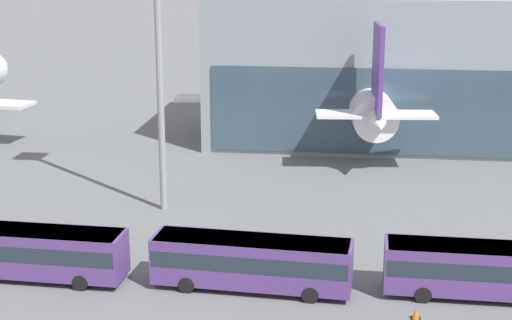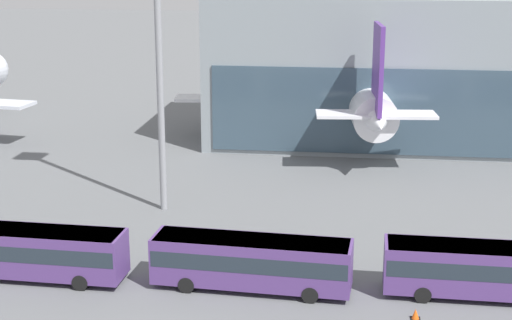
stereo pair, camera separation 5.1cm
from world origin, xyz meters
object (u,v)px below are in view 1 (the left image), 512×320
(shuttle_bus_3, at_px, (488,268))
(traffic_cone_0, at_px, (416,314))
(shuttle_bus_1, at_px, (30,250))
(airliner_at_gate_far, at_px, (361,92))
(shuttle_bus_2, at_px, (252,260))

(shuttle_bus_3, xyz_separation_m, traffic_cone_0, (-4.35, -3.39, -1.60))
(shuttle_bus_1, distance_m, shuttle_bus_3, 28.06)
(shuttle_bus_3, bearing_deg, traffic_cone_0, -140.88)
(shuttle_bus_3, distance_m, traffic_cone_0, 5.75)
(shuttle_bus_3, relative_size, traffic_cone_0, 20.04)
(airliner_at_gate_far, bearing_deg, shuttle_bus_3, -174.90)
(shuttle_bus_1, bearing_deg, shuttle_bus_2, 2.53)
(traffic_cone_0, bearing_deg, shuttle_bus_2, 163.49)
(airliner_at_gate_far, bearing_deg, shuttle_bus_1, 148.12)
(airliner_at_gate_far, xyz_separation_m, shuttle_bus_1, (-20.73, -41.14, -3.05))
(shuttle_bus_2, relative_size, traffic_cone_0, 20.20)
(shuttle_bus_2, relative_size, shuttle_bus_3, 1.01)
(airliner_at_gate_far, distance_m, shuttle_bus_2, 41.72)
(airliner_at_gate_far, relative_size, shuttle_bus_1, 3.32)
(shuttle_bus_1, xyz_separation_m, traffic_cone_0, (23.70, -2.78, -1.60))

